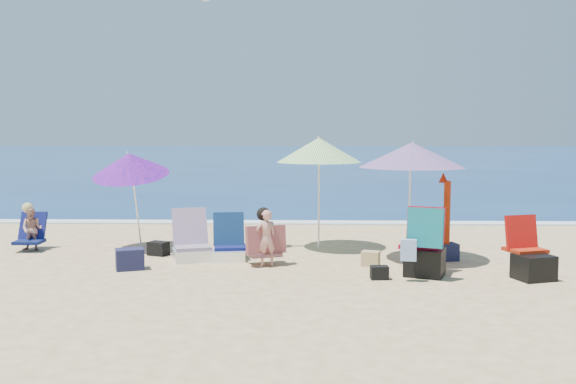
{
  "coord_description": "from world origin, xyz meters",
  "views": [
    {
      "loc": [
        -0.02,
        -9.14,
        2.06
      ],
      "look_at": [
        -0.3,
        1.0,
        1.1
      ],
      "focal_mm": 39.81,
      "sensor_mm": 36.0,
      "label": 1
    }
  ],
  "objects_px": {
    "umbrella_turquoise": "(412,155)",
    "furled_umbrella": "(446,213)",
    "umbrella_blue": "(130,164)",
    "chair_rainbow": "(192,246)",
    "chair_navy": "(229,247)",
    "camp_chair_right": "(424,251)",
    "person_left": "(32,229)",
    "camp_chair_left": "(531,260)",
    "person_center": "(266,238)",
    "umbrella_striped": "(319,150)"
  },
  "relations": [
    {
      "from": "furled_umbrella",
      "to": "person_center",
      "type": "bearing_deg",
      "value": -170.64
    },
    {
      "from": "umbrella_turquoise",
      "to": "camp_chair_right",
      "type": "distance_m",
      "value": 1.73
    },
    {
      "from": "umbrella_striped",
      "to": "person_center",
      "type": "distance_m",
      "value": 2.17
    },
    {
      "from": "person_left",
      "to": "umbrella_blue",
      "type": "bearing_deg",
      "value": 4.34
    },
    {
      "from": "person_left",
      "to": "person_center",
      "type": "bearing_deg",
      "value": -16.07
    },
    {
      "from": "camp_chair_left",
      "to": "chair_rainbow",
      "type": "bearing_deg",
      "value": 166.39
    },
    {
      "from": "chair_rainbow",
      "to": "person_center",
      "type": "relative_size",
      "value": 0.97
    },
    {
      "from": "umbrella_turquoise",
      "to": "umbrella_striped",
      "type": "xyz_separation_m",
      "value": [
        -1.45,
        1.01,
        0.05
      ]
    },
    {
      "from": "furled_umbrella",
      "to": "person_left",
      "type": "bearing_deg",
      "value": 174.07
    },
    {
      "from": "umbrella_turquoise",
      "to": "umbrella_blue",
      "type": "height_order",
      "value": "umbrella_turquoise"
    },
    {
      "from": "chair_rainbow",
      "to": "person_center",
      "type": "distance_m",
      "value": 1.33
    },
    {
      "from": "chair_navy",
      "to": "camp_chair_left",
      "type": "bearing_deg",
      "value": -16.09
    },
    {
      "from": "umbrella_turquoise",
      "to": "chair_rainbow",
      "type": "height_order",
      "value": "umbrella_turquoise"
    },
    {
      "from": "umbrella_striped",
      "to": "person_center",
      "type": "xyz_separation_m",
      "value": [
        -0.84,
        -1.5,
        -1.31
      ]
    },
    {
      "from": "umbrella_turquoise",
      "to": "camp_chair_right",
      "type": "relative_size",
      "value": 1.89
    },
    {
      "from": "chair_rainbow",
      "to": "camp_chair_right",
      "type": "height_order",
      "value": "camp_chair_right"
    },
    {
      "from": "furled_umbrella",
      "to": "chair_navy",
      "type": "height_order",
      "value": "furled_umbrella"
    },
    {
      "from": "camp_chair_right",
      "to": "person_left",
      "type": "xyz_separation_m",
      "value": [
        -6.46,
        1.82,
        0.01
      ]
    },
    {
      "from": "umbrella_blue",
      "to": "person_left",
      "type": "height_order",
      "value": "umbrella_blue"
    },
    {
      "from": "chair_rainbow",
      "to": "camp_chair_left",
      "type": "xyz_separation_m",
      "value": [
        5.0,
        -1.21,
        0.05
      ]
    },
    {
      "from": "person_center",
      "to": "person_left",
      "type": "xyz_separation_m",
      "value": [
        -4.16,
        1.2,
        -0.05
      ]
    },
    {
      "from": "person_center",
      "to": "chair_navy",
      "type": "bearing_deg",
      "value": 140.61
    },
    {
      "from": "camp_chair_left",
      "to": "person_left",
      "type": "relative_size",
      "value": 1.04
    },
    {
      "from": "furled_umbrella",
      "to": "camp_chair_right",
      "type": "distance_m",
      "value": 1.29
    },
    {
      "from": "umbrella_turquoise",
      "to": "umbrella_striped",
      "type": "relative_size",
      "value": 0.96
    },
    {
      "from": "furled_umbrella",
      "to": "camp_chair_right",
      "type": "height_order",
      "value": "furled_umbrella"
    },
    {
      "from": "camp_chair_right",
      "to": "person_left",
      "type": "distance_m",
      "value": 6.72
    },
    {
      "from": "camp_chair_left",
      "to": "person_center",
      "type": "relative_size",
      "value": 0.98
    },
    {
      "from": "camp_chair_left",
      "to": "camp_chair_right",
      "type": "bearing_deg",
      "value": 175.05
    },
    {
      "from": "umbrella_turquoise",
      "to": "furled_umbrella",
      "type": "height_order",
      "value": "umbrella_turquoise"
    },
    {
      "from": "chair_navy",
      "to": "person_center",
      "type": "xyz_separation_m",
      "value": [
        0.63,
        -0.52,
        0.24
      ]
    },
    {
      "from": "umbrella_turquoise",
      "to": "camp_chair_left",
      "type": "xyz_separation_m",
      "value": [
        1.48,
        -1.24,
        -1.43
      ]
    },
    {
      "from": "camp_chair_left",
      "to": "umbrella_turquoise",
      "type": "bearing_deg",
      "value": 140.09
    },
    {
      "from": "furled_umbrella",
      "to": "person_center",
      "type": "relative_size",
      "value": 1.6
    },
    {
      "from": "umbrella_blue",
      "to": "chair_rainbow",
      "type": "bearing_deg",
      "value": -35.49
    },
    {
      "from": "furled_umbrella",
      "to": "person_center",
      "type": "height_order",
      "value": "furled_umbrella"
    },
    {
      "from": "furled_umbrella",
      "to": "chair_rainbow",
      "type": "xyz_separation_m",
      "value": [
        -4.07,
        -0.01,
        -0.56
      ]
    },
    {
      "from": "umbrella_turquoise",
      "to": "umbrella_striped",
      "type": "bearing_deg",
      "value": 145.11
    },
    {
      "from": "umbrella_blue",
      "to": "chair_navy",
      "type": "height_order",
      "value": "umbrella_blue"
    },
    {
      "from": "umbrella_striped",
      "to": "camp_chair_left",
      "type": "bearing_deg",
      "value": -37.51
    },
    {
      "from": "camp_chair_right",
      "to": "person_left",
      "type": "bearing_deg",
      "value": 164.26
    },
    {
      "from": "umbrella_turquoise",
      "to": "umbrella_blue",
      "type": "xyz_separation_m",
      "value": [
        -4.74,
        0.84,
        -0.19
      ]
    },
    {
      "from": "person_center",
      "to": "person_left",
      "type": "relative_size",
      "value": 1.06
    },
    {
      "from": "person_left",
      "to": "camp_chair_left",
      "type": "bearing_deg",
      "value": -13.8
    },
    {
      "from": "chair_rainbow",
      "to": "camp_chair_left",
      "type": "distance_m",
      "value": 5.15
    },
    {
      "from": "umbrella_striped",
      "to": "umbrella_blue",
      "type": "relative_size",
      "value": 1.09
    },
    {
      "from": "umbrella_turquoise",
      "to": "person_center",
      "type": "height_order",
      "value": "umbrella_turquoise"
    },
    {
      "from": "umbrella_striped",
      "to": "person_left",
      "type": "bearing_deg",
      "value": -176.52
    },
    {
      "from": "chair_rainbow",
      "to": "camp_chair_left",
      "type": "height_order",
      "value": "camp_chair_left"
    },
    {
      "from": "chair_rainbow",
      "to": "camp_chair_right",
      "type": "bearing_deg",
      "value": -17.07
    }
  ]
}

